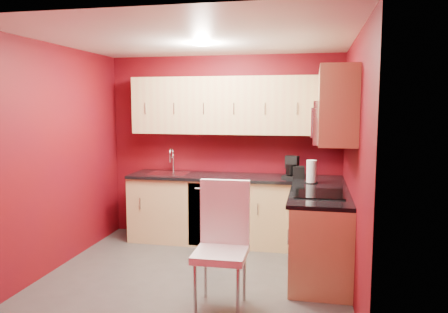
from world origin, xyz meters
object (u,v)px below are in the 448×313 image
(microwave, at_px, (333,122))
(napkin_holder, at_px, (298,172))
(dining_chair, at_px, (221,247))
(paper_towel, at_px, (311,172))
(sink, at_px, (169,171))
(coffee_maker, at_px, (290,167))

(microwave, relative_size, napkin_holder, 4.99)
(microwave, relative_size, dining_chair, 0.66)
(paper_towel, bearing_deg, napkin_holder, 117.75)
(microwave, xyz_separation_m, sink, (-2.09, 1.00, -0.72))
(microwave, relative_size, coffee_maker, 2.78)
(napkin_holder, height_order, paper_towel, paper_towel)
(sink, height_order, dining_chair, sink)
(sink, xyz_separation_m, napkin_holder, (1.73, -0.05, 0.04))
(coffee_maker, height_order, napkin_holder, coffee_maker)
(microwave, xyz_separation_m, coffee_maker, (-0.47, 0.99, -0.61))
(microwave, xyz_separation_m, paper_towel, (-0.20, 0.64, -0.61))
(napkin_holder, bearing_deg, microwave, -69.07)
(sink, relative_size, paper_towel, 1.91)
(napkin_holder, distance_m, dining_chair, 1.99)
(sink, xyz_separation_m, coffee_maker, (1.63, -0.01, 0.10))
(sink, xyz_separation_m, dining_chair, (1.12, -1.89, -0.37))
(napkin_holder, bearing_deg, coffee_maker, 158.97)
(paper_towel, bearing_deg, sink, 169.25)
(coffee_maker, xyz_separation_m, paper_towel, (0.27, -0.35, -0.00))
(dining_chair, bearing_deg, paper_towel, 62.36)
(microwave, height_order, napkin_holder, microwave)
(microwave, height_order, coffee_maker, microwave)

